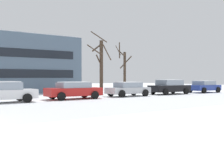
{
  "coord_description": "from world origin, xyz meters",
  "views": [
    {
      "loc": [
        -0.6,
        -11.01,
        1.71
      ],
      "look_at": [
        10.7,
        5.09,
        1.26
      ],
      "focal_mm": 43.51,
      "sensor_mm": 36.0,
      "label": 1
    }
  ],
  "objects_px": {
    "parked_car_red": "(74,90)",
    "parked_car_blue": "(204,86)",
    "parked_car_silver": "(128,89)",
    "parked_car_white": "(1,92)",
    "parked_car_black": "(170,87)"
  },
  "relations": [
    {
      "from": "parked_car_black",
      "to": "parked_car_blue",
      "type": "xyz_separation_m",
      "value": [
        5.58,
        -0.15,
        -0.06
      ]
    },
    {
      "from": "parked_car_silver",
      "to": "parked_car_blue",
      "type": "relative_size",
      "value": 1.06
    },
    {
      "from": "parked_car_red",
      "to": "parked_car_silver",
      "type": "xyz_separation_m",
      "value": [
        5.58,
        -0.0,
        -0.03
      ]
    },
    {
      "from": "parked_car_silver",
      "to": "parked_car_red",
      "type": "bearing_deg",
      "value": 179.97
    },
    {
      "from": "parked_car_black",
      "to": "parked_car_blue",
      "type": "bearing_deg",
      "value": -1.51
    },
    {
      "from": "parked_car_black",
      "to": "parked_car_white",
      "type": "bearing_deg",
      "value": -179.19
    },
    {
      "from": "parked_car_red",
      "to": "parked_car_blue",
      "type": "relative_size",
      "value": 1.15
    },
    {
      "from": "parked_car_red",
      "to": "parked_car_blue",
      "type": "height_order",
      "value": "same"
    },
    {
      "from": "parked_car_blue",
      "to": "parked_car_white",
      "type": "bearing_deg",
      "value": -179.77
    },
    {
      "from": "parked_car_white",
      "to": "parked_car_blue",
      "type": "xyz_separation_m",
      "value": [
        22.31,
        0.09,
        -0.03
      ]
    },
    {
      "from": "parked_car_black",
      "to": "parked_car_silver",
      "type": "bearing_deg",
      "value": -179.29
    },
    {
      "from": "parked_car_red",
      "to": "parked_car_silver",
      "type": "bearing_deg",
      "value": -0.03
    },
    {
      "from": "parked_car_white",
      "to": "parked_car_red",
      "type": "distance_m",
      "value": 5.58
    },
    {
      "from": "parked_car_silver",
      "to": "parked_car_blue",
      "type": "xyz_separation_m",
      "value": [
        11.16,
        -0.08,
        0.03
      ]
    },
    {
      "from": "parked_car_white",
      "to": "parked_car_silver",
      "type": "xyz_separation_m",
      "value": [
        11.16,
        0.17,
        -0.06
      ]
    }
  ]
}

